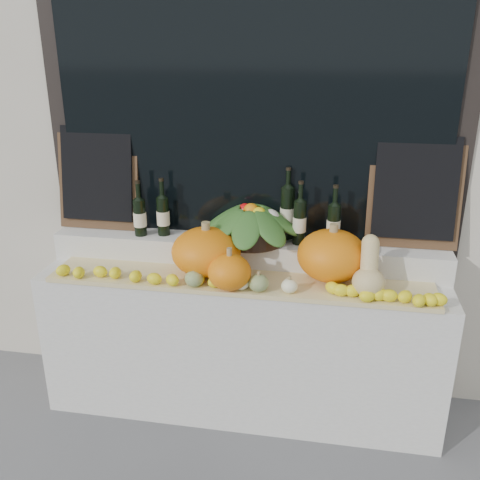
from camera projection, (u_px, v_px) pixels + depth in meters
The scene contains 18 objects.
storefront_facade at pixel (263, 18), 3.20m from camera, with size 7.00×0.94×4.50m.
display_sill at pixel (242, 342), 3.19m from camera, with size 2.30×0.55×0.88m, color silver.
rear_tier at pixel (247, 252), 3.14m from camera, with size 2.30×0.25×0.16m, color silver.
straw_bedding at pixel (238, 282), 2.92m from camera, with size 2.10×0.32×0.03m, color tan.
pumpkin_left at pixel (206, 251), 2.95m from camera, with size 0.39×0.39×0.26m, color orange.
pumpkin_right at pixel (332, 255), 2.87m from camera, with size 0.38×0.38×0.28m, color orange.
pumpkin_center at pixel (229, 272), 2.78m from camera, with size 0.23×0.23×0.19m, color orange.
butternut_squash at pixel (369, 273), 2.72m from camera, with size 0.17×0.22×0.30m.
decorative_gourds at pixel (236, 280), 2.78m from camera, with size 0.60×0.13×0.17m.
lemon_heap at pixel (235, 283), 2.80m from camera, with size 2.20×0.16×0.06m, color yellow, non-canonical shape.
produce_bowl at pixel (251, 222), 3.06m from camera, with size 0.60×0.60×0.23m.
wine_bottle_far_left at pixel (140, 217), 3.14m from camera, with size 0.08×0.08×0.33m.
wine_bottle_near_left at pixel (163, 215), 3.14m from camera, with size 0.08×0.08×0.34m.
wine_bottle_tall at pixel (287, 212), 3.08m from camera, with size 0.08×0.08×0.42m.
wine_bottle_near_right at pixel (299, 222), 3.00m from camera, with size 0.08×0.08×0.37m.
wine_bottle_far_right at pixel (333, 225), 2.98m from camera, with size 0.08×0.08×0.35m.
chalkboard_left at pixel (97, 176), 3.20m from camera, with size 0.50×0.13×0.61m.
chalkboard_right at pixel (415, 190), 2.91m from camera, with size 0.50×0.13×0.61m.
Camera 1 is at (0.46, -1.20, 2.16)m, focal length 40.00 mm.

